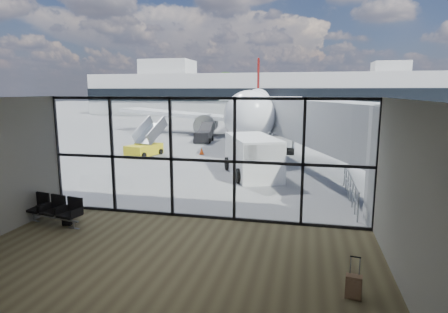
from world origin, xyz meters
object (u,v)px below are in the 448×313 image
at_px(belt_loader, 204,136).
at_px(mobile_stairs, 145,148).
at_px(suitcase, 354,287).
at_px(service_van, 253,156).
at_px(backpack, 67,219).
at_px(seating_row, 55,208).
at_px(airliner, 255,107).

xyz_separation_m(belt_loader, mobile_stairs, (-2.28, -8.09, -0.04)).
xyz_separation_m(suitcase, service_van, (-4.08, 12.03, 0.84)).
xyz_separation_m(backpack, suitcase, (9.36, -2.76, 0.08)).
bearing_deg(belt_loader, suitcase, -73.04).
bearing_deg(seating_row, service_van, 68.52).
height_order(belt_loader, mobile_stairs, mobile_stairs).
bearing_deg(airliner, service_van, -88.83).
distance_m(backpack, service_van, 10.70).
height_order(seating_row, mobile_stairs, mobile_stairs).
bearing_deg(backpack, mobile_stairs, 92.00).
bearing_deg(mobile_stairs, backpack, -60.83).
bearing_deg(airliner, mobile_stairs, -116.26).
height_order(backpack, mobile_stairs, mobile_stairs).
height_order(backpack, belt_loader, belt_loader).
relative_size(airliner, service_van, 6.63).
height_order(seating_row, suitcase, seating_row).
distance_m(seating_row, backpack, 0.61).
bearing_deg(suitcase, belt_loader, 122.17).
height_order(service_van, belt_loader, service_van).
bearing_deg(belt_loader, mobile_stairs, -111.64).
bearing_deg(suitcase, seating_row, 173.20).
bearing_deg(backpack, service_van, 48.48).
relative_size(backpack, suitcase, 0.46).
height_order(suitcase, mobile_stairs, mobile_stairs).
distance_m(backpack, belt_loader, 22.37).
relative_size(backpack, belt_loader, 0.12).
bearing_deg(airliner, suitcase, -84.72).
bearing_deg(suitcase, service_van, 118.02).
xyz_separation_m(seating_row, suitcase, (9.85, -2.84, -0.27)).
distance_m(suitcase, service_van, 12.73).
bearing_deg(backpack, suitcase, -28.30).
bearing_deg(suitcase, airliner, 111.03).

